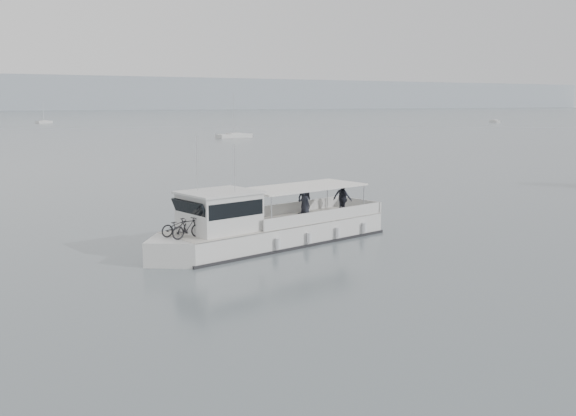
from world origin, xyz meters
TOP-DOWN VIEW (x-y plane):
  - ground at (0.00, 0.00)m, footprint 1400.00×1400.00m
  - tour_boat at (-1.91, 2.29)m, footprint 12.43×5.14m

SIDE VIEW (x-z plane):
  - ground at x=0.00m, z-range 0.00..0.00m
  - tour_boat at x=-1.91m, z-range -1.74..3.44m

